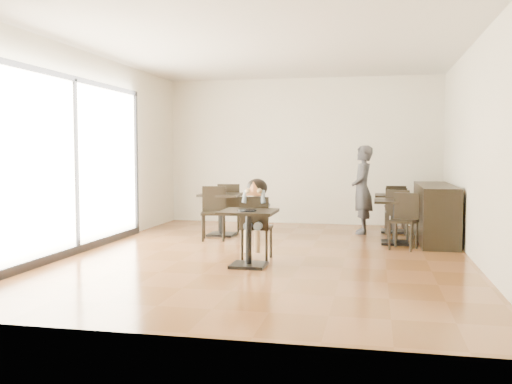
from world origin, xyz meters
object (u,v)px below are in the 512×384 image
(child, at_px, (257,219))
(chair_back_b, at_px, (397,213))
(chair_mid_b, at_px, (403,222))
(chair_left_a, at_px, (229,208))
(cafe_table_back, at_px, (393,213))
(chair_mid_a, at_px, (401,214))
(child_chair, at_px, (257,228))
(adult_patron, at_px, (362,190))
(chair_back_a, at_px, (395,207))
(cafe_table_left, at_px, (222,215))
(child_table, at_px, (249,239))
(cafe_table_mid, at_px, (395,222))
(chair_left_b, at_px, (214,213))

(child, bearing_deg, chair_back_b, 53.10)
(chair_mid_b, distance_m, chair_left_a, 3.59)
(cafe_table_back, xyz_separation_m, chair_mid_a, (0.11, -0.92, 0.08))
(child_chair, distance_m, adult_patron, 3.40)
(chair_mid_b, relative_size, chair_left_a, 0.95)
(chair_mid_b, bearing_deg, chair_mid_a, 108.23)
(chair_left_a, xyz_separation_m, chair_back_a, (3.24, 1.14, -0.03))
(chair_back_b, bearing_deg, cafe_table_left, -172.97)
(child_chair, height_order, chair_mid_a, child_chair)
(child_table, relative_size, chair_left_a, 0.81)
(chair_left_a, bearing_deg, chair_back_a, -173.17)
(cafe_table_back, relative_size, chair_mid_a, 0.82)
(child_chair, xyz_separation_m, cafe_table_mid, (2.05, 1.88, -0.09))
(child_table, height_order, child_chair, child_chair)
(chair_back_b, bearing_deg, child, -130.23)
(child_table, xyz_separation_m, chair_back_b, (2.11, 3.35, 0.06))
(chair_back_b, bearing_deg, cafe_table_mid, -96.99)
(cafe_table_left, bearing_deg, chair_back_a, 27.55)
(child_table, bearing_deg, adult_patron, 68.01)
(child, relative_size, chair_mid_b, 1.30)
(chair_mid_a, xyz_separation_m, chair_back_a, (-0.05, 1.47, -0.01))
(chair_back_a, bearing_deg, chair_mid_a, 88.68)
(child, distance_m, chair_mid_b, 2.54)
(adult_patron, distance_m, chair_left_a, 2.64)
(cafe_table_left, relative_size, cafe_table_back, 1.07)
(child, bearing_deg, cafe_table_mid, 42.59)
(chair_left_a, bearing_deg, cafe_table_mid, 151.97)
(adult_patron, height_order, chair_mid_a, adult_patron)
(cafe_table_back, distance_m, chair_left_b, 3.61)
(child_table, bearing_deg, child_chair, 90.00)
(child_chair, bearing_deg, chair_mid_a, -131.58)
(adult_patron, bearing_deg, child_table, -25.31)
(child, xyz_separation_m, cafe_table_left, (-1.14, 2.21, -0.19))
(chair_left_a, bearing_deg, chair_left_b, 77.43)
(chair_mid_a, bearing_deg, adult_patron, -23.38)
(cafe_table_back, bearing_deg, child_chair, -121.45)
(cafe_table_mid, xyz_separation_m, chair_mid_b, (0.11, -0.55, 0.08))
(cafe_table_left, xyz_separation_m, chair_left_b, (0.00, -0.55, 0.08))
(child, bearing_deg, child_chair, 0.00)
(cafe_table_back, bearing_deg, child, -121.45)
(child, height_order, chair_left_b, child)
(child, height_order, chair_mid_b, child)
(child_table, height_order, cafe_table_left, cafe_table_left)
(chair_back_a, bearing_deg, cafe_table_back, 81.07)
(adult_patron, distance_m, cafe_table_back, 0.82)
(child, relative_size, chair_left_a, 1.23)
(child_chair, relative_size, cafe_table_mid, 1.24)
(child_chair, xyz_separation_m, cafe_table_left, (-1.14, 2.21, -0.07))
(child, xyz_separation_m, cafe_table_back, (2.05, 3.35, -0.22))
(chair_mid_b, bearing_deg, child, -130.10)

